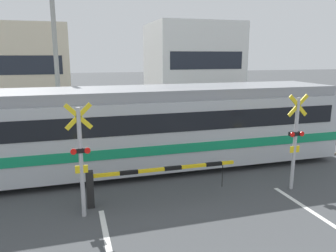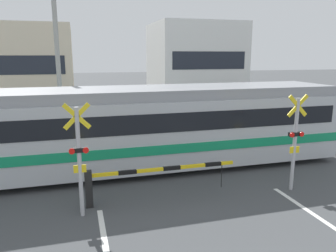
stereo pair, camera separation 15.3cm
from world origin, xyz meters
name	(u,v)px [view 2 (the right image)]	position (x,y,z in m)	size (l,w,h in m)	color
rail_track_near	(171,170)	(0.00, 9.64, 0.04)	(50.00, 0.10, 0.08)	#6B6051
rail_track_far	(161,158)	(0.00, 11.07, 0.04)	(50.00, 0.10, 0.08)	#6B6051
commuter_train	(78,129)	(-3.18, 10.36, 1.60)	(19.40, 3.02, 2.99)	#B7BCC1
crossing_barrier_near	(133,177)	(-1.73, 7.52, 0.73)	(4.43, 0.20, 1.05)	black
crossing_barrier_far	(186,129)	(1.73, 13.11, 0.73)	(4.43, 0.20, 1.05)	black
crossing_signal_left	(79,155)	(-3.18, 7.06, 1.65)	(0.68, 0.15, 3.00)	#B2B2B7
crossing_signal_right	(295,139)	(3.18, 7.06, 1.65)	(0.68, 0.15, 3.00)	#B2B2B7
pedestrian	(120,120)	(-1.10, 15.00, 0.93)	(0.38, 0.22, 1.63)	#23232D
building_left_of_street	(32,68)	(-6.34, 26.17, 3.16)	(6.03, 6.79, 6.33)	beige
building_right_of_street	(194,64)	(6.90, 26.17, 3.39)	(7.14, 6.79, 6.78)	white
utility_pole_streetside	(58,64)	(-3.93, 15.61, 3.69)	(0.22, 0.22, 7.39)	gray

